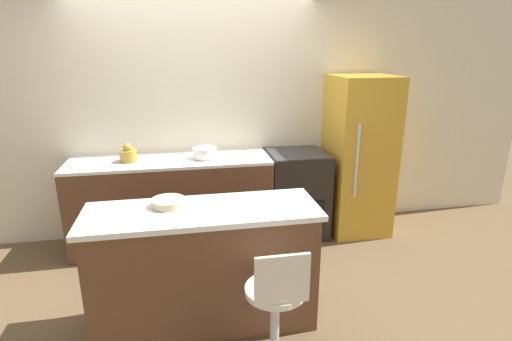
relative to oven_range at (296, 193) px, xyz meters
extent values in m
plane|color=brown|center=(-1.04, -0.32, -0.47)|extent=(14.00, 14.00, 0.00)
cube|color=beige|center=(-1.04, 0.34, 0.83)|extent=(8.00, 0.06, 2.60)
cube|color=brown|center=(-1.35, 0.00, -0.02)|extent=(2.04, 0.61, 0.91)
cube|color=white|center=(-1.35, 0.00, 0.45)|extent=(2.04, 0.61, 0.03)
cube|color=#9EA3A8|center=(-1.70, 0.00, 0.47)|extent=(0.44, 0.34, 0.01)
cube|color=brown|center=(-1.10, -1.36, -0.02)|extent=(1.60, 0.54, 0.90)
cube|color=white|center=(-1.10, -1.36, 0.44)|extent=(1.67, 0.58, 0.04)
cube|color=black|center=(0.00, 0.00, 0.00)|extent=(0.63, 0.61, 0.94)
cube|color=black|center=(0.00, -0.31, -0.14)|extent=(0.44, 0.01, 0.33)
cube|color=#333338|center=(0.00, 0.00, 0.47)|extent=(0.60, 0.58, 0.01)
cube|color=gold|center=(0.70, -0.02, 0.40)|extent=(0.64, 0.66, 1.75)
cube|color=silver|center=(0.52, -0.36, 0.45)|extent=(0.02, 0.02, 0.79)
cylinder|color=#B7B7BC|center=(-0.70, -1.91, -0.19)|extent=(0.06, 0.06, 0.57)
cylinder|color=silver|center=(-0.70, -1.91, 0.12)|extent=(0.38, 0.38, 0.04)
cube|color=silver|center=(-0.70, -2.08, 0.29)|extent=(0.33, 0.02, 0.31)
cylinder|color=#B29333|center=(-1.75, -0.03, 0.53)|extent=(0.17, 0.17, 0.11)
sphere|color=#B29333|center=(-1.75, -0.03, 0.62)|extent=(0.09, 0.09, 0.09)
cylinder|color=white|center=(-0.99, -0.03, 0.53)|extent=(0.24, 0.24, 0.10)
cylinder|color=#C1B28E|center=(-1.34, -1.26, 0.49)|extent=(0.24, 0.24, 0.05)
camera|label=1|loc=(-1.22, -4.00, 1.57)|focal=28.00mm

